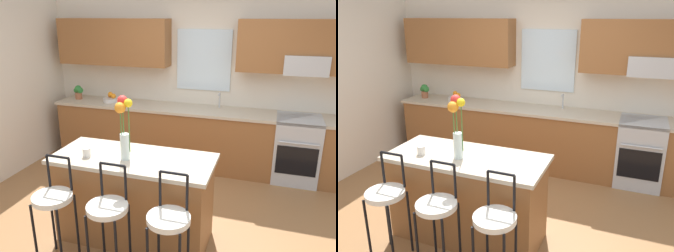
# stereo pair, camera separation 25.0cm
# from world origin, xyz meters

# --- Properties ---
(ground_plane) EXTENTS (14.00, 14.00, 0.00)m
(ground_plane) POSITION_xyz_m (0.00, 0.00, 0.00)
(ground_plane) COLOR olive
(back_wall_assembly) EXTENTS (5.60, 0.50, 2.70)m
(back_wall_assembly) POSITION_xyz_m (0.03, 1.98, 1.51)
(back_wall_assembly) COLOR beige
(back_wall_assembly) RESTS_ON ground
(counter_run) EXTENTS (4.56, 0.64, 0.92)m
(counter_run) POSITION_xyz_m (0.00, 1.70, 0.47)
(counter_run) COLOR brown
(counter_run) RESTS_ON ground
(sink_faucet) EXTENTS (0.02, 0.13, 0.23)m
(sink_faucet) POSITION_xyz_m (0.29, 1.84, 1.06)
(sink_faucet) COLOR #B7BABC
(sink_faucet) RESTS_ON counter_run
(oven_range) EXTENTS (0.60, 0.64, 0.92)m
(oven_range) POSITION_xyz_m (1.42, 1.68, 0.46)
(oven_range) COLOR #B7BABC
(oven_range) RESTS_ON ground
(kitchen_island) EXTENTS (1.61, 0.71, 0.92)m
(kitchen_island) POSITION_xyz_m (-0.21, -0.25, 0.46)
(kitchen_island) COLOR brown
(kitchen_island) RESTS_ON ground
(bar_stool_near) EXTENTS (0.36, 0.36, 1.04)m
(bar_stool_near) POSITION_xyz_m (-0.76, -0.82, 0.64)
(bar_stool_near) COLOR black
(bar_stool_near) RESTS_ON ground
(bar_stool_middle) EXTENTS (0.36, 0.36, 1.04)m
(bar_stool_middle) POSITION_xyz_m (-0.21, -0.82, 0.64)
(bar_stool_middle) COLOR black
(bar_stool_middle) RESTS_ON ground
(bar_stool_far) EXTENTS (0.36, 0.36, 1.04)m
(bar_stool_far) POSITION_xyz_m (0.34, -0.82, 0.64)
(bar_stool_far) COLOR black
(bar_stool_far) RESTS_ON ground
(flower_vase) EXTENTS (0.16, 0.15, 0.62)m
(flower_vase) POSITION_xyz_m (-0.26, -0.32, 1.28)
(flower_vase) COLOR silver
(flower_vase) RESTS_ON kitchen_island
(mug_ceramic) EXTENTS (0.08, 0.08, 0.09)m
(mug_ceramic) POSITION_xyz_m (-0.65, -0.38, 0.97)
(mug_ceramic) COLOR silver
(mug_ceramic) RESTS_ON kitchen_island
(fruit_bowl_oranges) EXTENTS (0.24, 0.24, 0.16)m
(fruit_bowl_oranges) POSITION_xyz_m (-1.44, 1.70, 0.97)
(fruit_bowl_oranges) COLOR silver
(fruit_bowl_oranges) RESTS_ON counter_run
(potted_plant_small) EXTENTS (0.18, 0.12, 0.23)m
(potted_plant_small) POSITION_xyz_m (-2.03, 1.70, 1.05)
(potted_plant_small) COLOR #9E5B3D
(potted_plant_small) RESTS_ON counter_run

